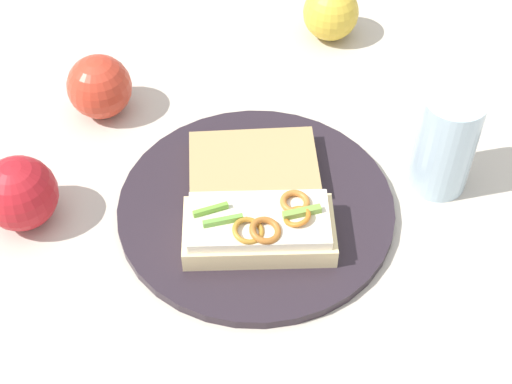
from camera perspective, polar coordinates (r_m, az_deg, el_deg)
The scene contains 8 objects.
ground_plane at distance 0.86m, azimuth 0.00°, elevation -1.41°, with size 2.00×2.00×0.00m, color beige.
plate at distance 0.86m, azimuth 0.00°, elevation -1.15°, with size 0.31×0.31×0.01m, color #2A2129.
sandwich at distance 0.81m, azimuth 0.17°, elevation -2.71°, with size 0.09×0.16×0.05m.
bread_slice_side at distance 0.88m, azimuth -0.09°, elevation 2.00°, with size 0.15×0.10×0.02m, color tan.
apple_1 at distance 1.08m, azimuth 5.64°, elevation 13.27°, with size 0.08×0.08×0.08m, color gold.
apple_2 at distance 0.86m, azimuth -17.34°, elevation -0.10°, with size 0.08×0.08×0.08m, color red.
apple_3 at distance 0.97m, azimuth -11.68°, elevation 7.76°, with size 0.08×0.08×0.08m, color red.
drinking_glass at distance 0.87m, azimuth 14.04°, elevation 3.60°, with size 0.07×0.07×0.13m, color silver.
Camera 1 is at (0.56, -0.03, 0.66)m, focal length 53.24 mm.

